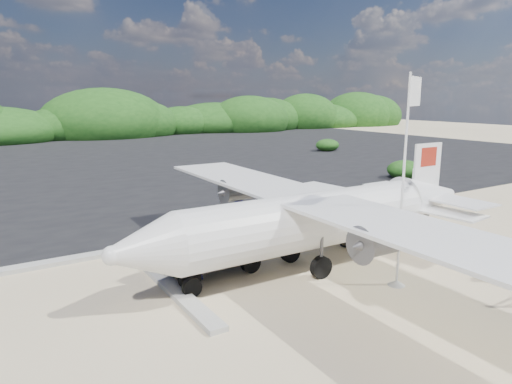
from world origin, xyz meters
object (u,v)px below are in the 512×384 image
at_px(baggage_cart, 211,274).
at_px(crew_a, 197,258).
at_px(aircraft_large, 314,163).
at_px(flagpole, 396,285).
at_px(crew_b, 237,209).
at_px(crew_c, 264,208).

relative_size(baggage_cart, crew_a, 2.10).
bearing_deg(baggage_cart, aircraft_large, 38.63).
bearing_deg(flagpole, crew_b, 97.30).
xyz_separation_m(crew_b, crew_c, (0.75, -0.99, 0.17)).
xyz_separation_m(crew_a, crew_c, (4.62, 3.40, 0.24)).
bearing_deg(crew_c, aircraft_large, -157.28).
distance_m(crew_b, crew_c, 1.25).
bearing_deg(aircraft_large, crew_c, 45.91).
relative_size(crew_a, aircraft_large, 0.09).
xyz_separation_m(flagpole, aircraft_large, (14.17, 21.38, 0.00)).
relative_size(crew_a, crew_b, 0.92).
relative_size(baggage_cart, crew_c, 1.59).
xyz_separation_m(crew_c, aircraft_large, (14.43, 14.51, -0.97)).
height_order(baggage_cart, crew_a, crew_a).
bearing_deg(aircraft_large, crew_a, 43.98).
height_order(crew_a, crew_c, crew_c).
relative_size(flagpole, crew_b, 3.85).
bearing_deg(baggage_cart, crew_b, 46.52).
xyz_separation_m(baggage_cart, crew_c, (4.06, 3.19, 0.97)).
bearing_deg(crew_a, crew_b, -152.83).
bearing_deg(flagpole, crew_a, 144.54).
bearing_deg(aircraft_large, crew_b, 42.44).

